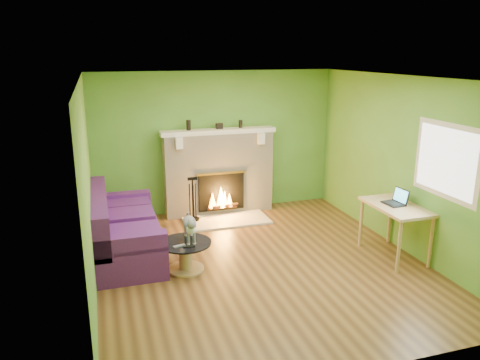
% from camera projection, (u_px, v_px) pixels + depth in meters
% --- Properties ---
extents(floor, '(5.00, 5.00, 0.00)m').
position_uv_depth(floor, '(260.00, 263.00, 6.70)').
color(floor, '#543318').
rests_on(floor, ground).
extents(ceiling, '(5.00, 5.00, 0.00)m').
position_uv_depth(ceiling, '(262.00, 78.00, 6.01)').
color(ceiling, white).
rests_on(ceiling, wall_back).
extents(wall_back, '(5.00, 0.00, 5.00)m').
position_uv_depth(wall_back, '(216.00, 142.00, 8.66)').
color(wall_back, '#52842B').
rests_on(wall_back, floor).
extents(wall_front, '(5.00, 0.00, 5.00)m').
position_uv_depth(wall_front, '(358.00, 246.00, 4.05)').
color(wall_front, '#52842B').
rests_on(wall_front, floor).
extents(wall_left, '(0.00, 5.00, 5.00)m').
position_uv_depth(wall_left, '(88.00, 189.00, 5.71)').
color(wall_left, '#52842B').
rests_on(wall_left, floor).
extents(wall_right, '(0.00, 5.00, 5.00)m').
position_uv_depth(wall_right, '(403.00, 164.00, 6.99)').
color(wall_right, '#52842B').
rests_on(wall_right, floor).
extents(window_frame, '(0.00, 1.20, 1.20)m').
position_uv_depth(window_frame, '(446.00, 161.00, 6.09)').
color(window_frame, silver).
rests_on(window_frame, wall_right).
extents(window_pane, '(0.00, 1.06, 1.06)m').
position_uv_depth(window_pane, '(446.00, 161.00, 6.09)').
color(window_pane, white).
rests_on(window_pane, wall_right).
extents(fireplace, '(2.10, 0.46, 1.58)m').
position_uv_depth(fireplace, '(219.00, 172.00, 8.63)').
color(fireplace, beige).
rests_on(fireplace, floor).
extents(hearth, '(1.50, 0.75, 0.03)m').
position_uv_depth(hearth, '(226.00, 220.00, 8.35)').
color(hearth, beige).
rests_on(hearth, floor).
extents(mantel, '(2.10, 0.28, 0.08)m').
position_uv_depth(mantel, '(218.00, 131.00, 8.40)').
color(mantel, white).
rests_on(mantel, fireplace).
extents(sofa, '(0.96, 2.13, 0.95)m').
position_uv_depth(sofa, '(122.00, 230.00, 6.92)').
color(sofa, '#47185E').
rests_on(sofa, floor).
extents(coffee_table, '(0.72, 0.72, 0.41)m').
position_uv_depth(coffee_table, '(185.00, 254.00, 6.44)').
color(coffee_table, tan).
rests_on(coffee_table, floor).
extents(desk, '(0.62, 1.07, 0.79)m').
position_uv_depth(desk, '(396.00, 212.00, 6.75)').
color(desk, tan).
rests_on(desk, floor).
extents(cat, '(0.29, 0.66, 0.40)m').
position_uv_depth(cat, '(190.00, 227.00, 6.41)').
color(cat, '#5C5C61').
rests_on(cat, coffee_table).
extents(remote_silver, '(0.18, 0.09, 0.02)m').
position_uv_depth(remote_silver, '(179.00, 246.00, 6.25)').
color(remote_silver, gray).
rests_on(remote_silver, coffee_table).
extents(remote_black, '(0.16, 0.05, 0.02)m').
position_uv_depth(remote_black, '(189.00, 247.00, 6.23)').
color(remote_black, black).
rests_on(remote_black, coffee_table).
extents(laptop, '(0.29, 0.32, 0.23)m').
position_uv_depth(laptop, '(394.00, 197.00, 6.73)').
color(laptop, black).
rests_on(laptop, desk).
extents(fire_tools, '(0.21, 0.21, 0.79)m').
position_uv_depth(fire_tools, '(193.00, 199.00, 8.22)').
color(fire_tools, black).
rests_on(fire_tools, hearth).
extents(mantel_vase_left, '(0.08, 0.08, 0.18)m').
position_uv_depth(mantel_vase_left, '(189.00, 125.00, 8.24)').
color(mantel_vase_left, black).
rests_on(mantel_vase_left, mantel).
extents(mantel_vase_right, '(0.07, 0.07, 0.14)m').
position_uv_depth(mantel_vase_right, '(241.00, 124.00, 8.52)').
color(mantel_vase_right, black).
rests_on(mantel_vase_right, mantel).
extents(mantel_box, '(0.12, 0.08, 0.10)m').
position_uv_depth(mantel_box, '(219.00, 126.00, 8.41)').
color(mantel_box, black).
rests_on(mantel_box, mantel).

